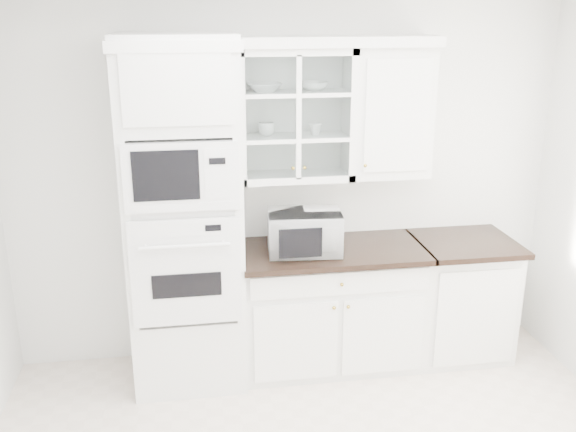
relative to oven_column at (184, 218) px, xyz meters
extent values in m
cube|color=white|center=(0.75, 0.32, 0.15)|extent=(4.00, 0.02, 2.70)
cube|color=white|center=(0.00, 0.01, 0.00)|extent=(0.76, 0.65, 2.40)
cube|color=white|center=(0.00, -0.33, -0.26)|extent=(0.70, 0.03, 0.72)
cube|color=black|center=(0.00, -0.35, -0.34)|extent=(0.44, 0.01, 0.16)
cube|color=white|center=(0.00, -0.33, 0.37)|extent=(0.70, 0.03, 0.43)
cube|color=black|center=(-0.09, -0.35, 0.39)|extent=(0.40, 0.01, 0.31)
cube|color=white|center=(1.03, 0.03, -0.76)|extent=(1.30, 0.60, 0.88)
cube|color=black|center=(1.03, 0.00, -0.30)|extent=(1.32, 0.67, 0.04)
cube|color=white|center=(2.03, 0.03, -0.76)|extent=(0.70, 0.60, 0.88)
cube|color=black|center=(2.03, 0.00, -0.30)|extent=(0.72, 0.67, 0.04)
cube|color=white|center=(0.78, 0.17, 0.65)|extent=(0.80, 0.33, 0.90)
cube|color=white|center=(0.78, 0.17, 0.50)|extent=(0.74, 0.29, 0.02)
cube|color=white|center=(0.78, 0.17, 0.80)|extent=(0.74, 0.29, 0.02)
cube|color=white|center=(1.46, 0.17, 0.65)|extent=(0.55, 0.33, 0.90)
cube|color=white|center=(0.68, 0.14, 1.14)|extent=(2.14, 0.38, 0.07)
imported|color=white|center=(0.82, -0.01, -0.13)|extent=(0.54, 0.46, 0.29)
imported|color=white|center=(0.58, 0.18, 0.84)|extent=(0.24, 0.24, 0.06)
imported|color=white|center=(0.92, 0.18, 0.84)|extent=(0.21, 0.21, 0.06)
imported|color=white|center=(0.59, 0.17, 0.56)|extent=(0.15, 0.15, 0.09)
imported|color=white|center=(0.92, 0.15, 0.55)|extent=(0.10, 0.10, 0.08)
camera|label=1|loc=(0.05, -4.15, 1.35)|focal=40.00mm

